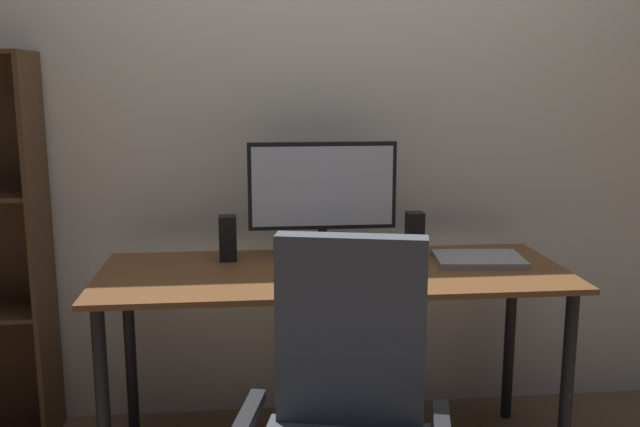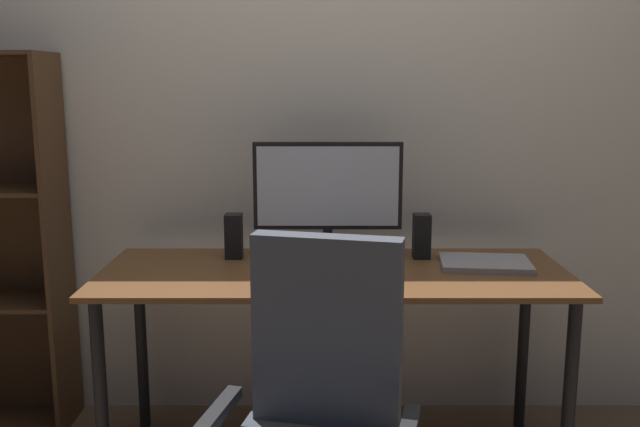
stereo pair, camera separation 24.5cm
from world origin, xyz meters
TOP-DOWN VIEW (x-y plane):
  - back_wall at (0.00, 0.50)m, footprint 6.40×0.10m
  - desk at (0.00, 0.00)m, footprint 1.67×0.65m
  - monitor at (-0.02, 0.18)m, footprint 0.56×0.20m
  - keyboard at (-0.07, -0.13)m, footprint 0.29×0.12m
  - mouse at (0.18, -0.11)m, footprint 0.06×0.10m
  - coffee_mug at (0.09, -0.02)m, footprint 0.09×0.08m
  - laptop at (0.55, 0.05)m, footprint 0.34×0.26m
  - speaker_left at (-0.38, 0.18)m, footprint 0.06×0.07m
  - speaker_right at (0.34, 0.18)m, footprint 0.06×0.07m

SIDE VIEW (x-z plane):
  - desk at x=0.00m, z-range 0.28..1.02m
  - keyboard at x=-0.07m, z-range 0.74..0.76m
  - laptop at x=0.55m, z-range 0.74..0.76m
  - mouse at x=0.18m, z-range 0.74..0.77m
  - coffee_mug at x=0.09m, z-range 0.74..0.83m
  - speaker_left at x=-0.38m, z-range 0.74..0.91m
  - speaker_right at x=0.34m, z-range 0.74..0.91m
  - monitor at x=-0.02m, z-range 0.77..1.21m
  - back_wall at x=0.00m, z-range 0.00..2.60m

